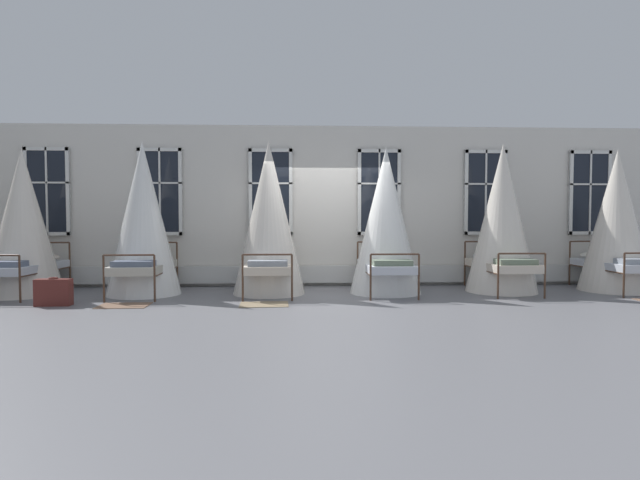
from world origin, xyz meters
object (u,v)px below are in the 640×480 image
(cot_fourth, at_px, (386,223))
(cot_first, at_px, (23,224))
(cot_second, at_px, (143,221))
(cot_third, at_px, (269,220))
(suitcase_dark, at_px, (54,292))
(cot_fifth, at_px, (502,220))
(cot_sixth, at_px, (616,223))

(cot_fourth, bearing_deg, cot_first, 89.17)
(cot_first, bearing_deg, cot_second, -89.42)
(cot_first, relative_size, cot_third, 0.95)
(cot_third, relative_size, cot_fourth, 1.04)
(cot_second, distance_m, suitcase_dark, 2.01)
(cot_second, height_order, suitcase_dark, cot_second)
(cot_first, xyz_separation_m, cot_second, (2.22, -0.04, 0.06))
(cot_second, relative_size, cot_fifth, 1.00)
(cot_second, bearing_deg, suitcase_dark, 136.22)
(cot_first, xyz_separation_m, cot_fifth, (9.09, 0.01, 0.07))
(cot_third, height_order, cot_fourth, cot_third)
(cot_second, relative_size, suitcase_dark, 5.09)
(cot_third, distance_m, suitcase_dark, 3.85)
(cot_first, height_order, cot_fourth, cot_fourth)
(cot_fourth, height_order, cot_fifth, cot_fifth)
(cot_first, xyz_separation_m, cot_third, (4.57, -0.04, 0.08))
(cot_first, relative_size, cot_sixth, 0.98)
(cot_third, relative_size, suitcase_dark, 5.13)
(cot_fourth, xyz_separation_m, cot_fifth, (2.30, 0.07, 0.04))
(cot_sixth, bearing_deg, cot_fifth, 89.86)
(cot_third, height_order, cot_sixth, cot_third)
(cot_second, height_order, cot_sixth, cot_second)
(cot_fourth, relative_size, suitcase_dark, 4.94)
(cot_third, relative_size, cot_sixth, 1.04)
(cot_second, bearing_deg, cot_sixth, -90.65)
(cot_second, xyz_separation_m, cot_fifth, (6.87, 0.05, 0.01))
(cot_fourth, bearing_deg, cot_second, 89.42)
(cot_first, relative_size, suitcase_dark, 4.85)
(cot_third, height_order, cot_fifth, cot_third)
(cot_first, xyz_separation_m, suitcase_dark, (1.11, -1.25, -1.10))
(cot_first, distance_m, cot_second, 2.22)
(cot_first, distance_m, cot_fifth, 9.09)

